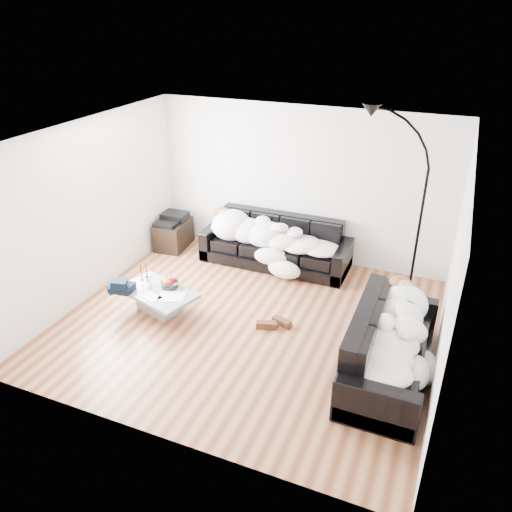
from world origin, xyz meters
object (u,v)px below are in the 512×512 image
at_px(sofa_right, 391,345).
at_px(wine_glass_b, 142,281).
at_px(coffee_table, 159,300).
at_px(sleeper_right, 394,329).
at_px(candle_right, 146,271).
at_px(av_cabinet, 173,234).
at_px(sleeper_back, 275,231).
at_px(floor_lamp, 420,221).
at_px(sofa_back, 275,242).
at_px(wine_glass_a, 151,281).
at_px(stereo, 172,218).
at_px(shoes, 273,323).
at_px(wine_glass_c, 149,283).
at_px(fruit_bowl, 170,282).
at_px(candle_left, 141,271).

distance_m(sofa_right, wine_glass_b, 3.58).
bearing_deg(coffee_table, sleeper_right, -2.32).
distance_m(candle_right, av_cabinet, 1.75).
relative_size(sleeper_back, av_cabinet, 2.91).
xyz_separation_m(av_cabinet, floor_lamp, (4.20, -0.12, 0.98)).
bearing_deg(sofa_back, candle_right, -129.12).
height_order(wine_glass_a, candle_right, candle_right).
bearing_deg(sleeper_right, sofa_back, 46.59).
bearing_deg(av_cabinet, candle_right, -76.71).
distance_m(sleeper_back, sleeper_right, 3.06).
distance_m(coffee_table, wine_glass_a, 0.31).
xyz_separation_m(wine_glass_b, stereo, (-0.62, 1.88, 0.16)).
relative_size(sleeper_back, wine_glass_a, 13.74).
bearing_deg(sleeper_back, floor_lamp, -3.60).
distance_m(sleeper_back, stereo, 1.95).
bearing_deg(sofa_back, sleeper_right, -43.41).
height_order(wine_glass_b, av_cabinet, av_cabinet).
xyz_separation_m(sleeper_right, shoes, (-1.62, 0.38, -0.58)).
bearing_deg(stereo, av_cabinet, 0.00).
bearing_deg(wine_glass_a, coffee_table, -29.22).
bearing_deg(av_cabinet, wine_glass_c, -73.30).
height_order(coffee_table, stereo, stereo).
distance_m(candle_right, stereo, 1.75).
xyz_separation_m(sofa_right, wine_glass_b, (-3.57, 0.17, -0.02)).
bearing_deg(wine_glass_c, fruit_bowl, 30.89).
relative_size(sleeper_right, candle_right, 7.33).
relative_size(sleeper_right, wine_glass_b, 11.69).
bearing_deg(fruit_bowl, wine_glass_a, -166.45).
xyz_separation_m(sleeper_back, av_cabinet, (-1.95, -0.02, -0.38)).
bearing_deg(coffee_table, candle_left, 151.16).
xyz_separation_m(sofa_right, fruit_bowl, (-3.19, 0.29, -0.02)).
height_order(sleeper_right, fruit_bowl, sleeper_right).
relative_size(wine_glass_c, floor_lamp, 0.07).
relative_size(wine_glass_c, candle_left, 0.82).
height_order(sleeper_back, stereo, sleeper_back).
relative_size(fruit_bowl, wine_glass_b, 1.65).
xyz_separation_m(sofa_right, stereo, (-4.20, 2.05, 0.14)).
height_order(sofa_right, candle_left, sofa_right).
xyz_separation_m(fruit_bowl, wine_glass_a, (-0.28, -0.07, -0.00)).
bearing_deg(floor_lamp, candle_left, -149.64).
bearing_deg(candle_left, fruit_bowl, -8.02).
xyz_separation_m(wine_glass_a, shoes, (1.85, 0.15, -0.35)).
bearing_deg(sleeper_back, stereo, -179.30).
bearing_deg(sofa_back, wine_glass_a, -122.78).
distance_m(wine_glass_a, wine_glass_b, 0.12).
relative_size(sleeper_back, coffee_table, 1.90).
bearing_deg(wine_glass_a, fruit_bowl, 13.55).
height_order(sleeper_right, wine_glass_b, sleeper_right).
xyz_separation_m(coffee_table, floor_lamp, (3.30, 1.80, 1.07)).
height_order(sofa_right, sleeper_back, sofa_right).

